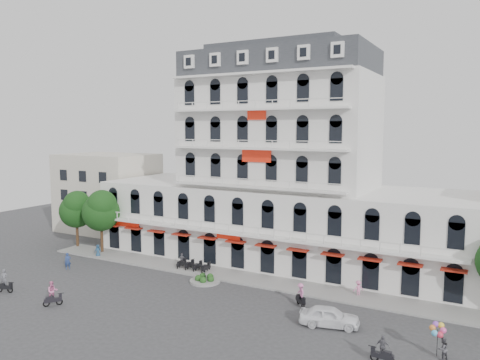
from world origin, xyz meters
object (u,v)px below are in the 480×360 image
rider_center (301,294)px  balloon_vendor (441,341)px  parked_car (329,316)px  rider_west (4,282)px  rider_northeast (383,350)px  rider_southwest (52,293)px

rider_center → balloon_vendor: 12.86m
parked_car → rider_center: 4.64m
parked_car → balloon_vendor: (8.47, -1.51, 0.46)m
parked_car → rider_west: rider_west is taller
rider_west → rider_center: rider_west is taller
parked_car → rider_center: bearing=37.7°
rider_northeast → rider_southwest: bearing=8.0°
rider_southwest → rider_center: rider_southwest is taller
rider_northeast → rider_center: size_ratio=0.93×
parked_car → rider_southwest: size_ratio=2.10×
rider_southwest → balloon_vendor: size_ratio=0.94×
rider_center → parked_car: bearing=7.3°
rider_southwest → rider_west: bearing=125.1°
parked_car → rider_center: size_ratio=2.23×
parked_car → rider_northeast: bearing=-142.7°
rider_west → rider_center: 28.70m
rider_west → balloon_vendor: balloon_vendor is taller
rider_northeast → balloon_vendor: bearing=-141.6°
parked_car → rider_west: bearing=90.5°
rider_west → rider_southwest: bearing=-22.1°
rider_west → balloon_vendor: size_ratio=0.96×
rider_west → rider_center: bearing=0.4°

